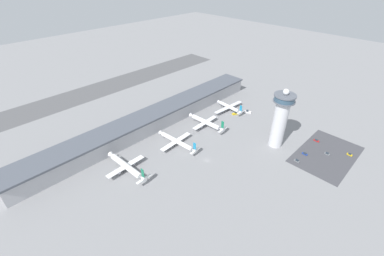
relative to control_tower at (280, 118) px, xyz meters
name	(u,v)px	position (x,y,z in m)	size (l,w,h in m)	color
ground_plane	(207,160)	(-57.43, 27.39, -26.59)	(1000.00, 1000.00, 0.00)	gray
terminal_building	(152,120)	(-57.43, 97.39, -18.68)	(252.31, 25.00, 15.61)	#B2B2B7
runway_strip	(95,91)	(-57.43, 212.21, -26.58)	(378.47, 44.00, 0.01)	#515154
control_tower	(280,118)	(0.00, 0.00, 0.00)	(17.11, 17.11, 52.34)	silver
parking_lot_surface	(326,154)	(17.95, -37.34, -26.58)	(64.00, 40.00, 0.01)	#424247
airplane_gate_alpha	(126,166)	(-109.35, 62.07, -21.85)	(32.17, 43.34, 14.35)	white
airplane_gate_bravo	(177,141)	(-60.72, 59.39, -22.57)	(33.67, 42.80, 12.10)	white
airplane_gate_charlie	(206,122)	(-20.86, 61.96, -22.01)	(31.46, 41.23, 13.66)	white
airplane_gate_delta	(229,107)	(19.59, 65.52, -22.25)	(38.98, 33.08, 12.11)	silver
service_truck_catering	(248,112)	(29.80, 48.58, -25.55)	(5.38, 7.37, 2.97)	black
service_truck_fuel	(235,114)	(17.77, 55.85, -25.64)	(6.72, 4.73, 2.73)	black
car_maroon_suv	(316,140)	(30.47, -23.58, -25.99)	(1.83, 4.77, 1.54)	black
car_silver_sedan	(305,154)	(5.18, -24.61, -25.98)	(1.91, 4.47, 1.55)	black
car_black_suv	(327,154)	(18.24, -37.59, -25.98)	(2.00, 4.25, 1.56)	black
car_grey_coupe	(350,154)	(30.30, -51.06, -25.98)	(2.00, 4.17, 1.57)	black
car_blue_compact	(297,161)	(-7.74, -24.04, -25.98)	(1.95, 4.20, 1.56)	black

